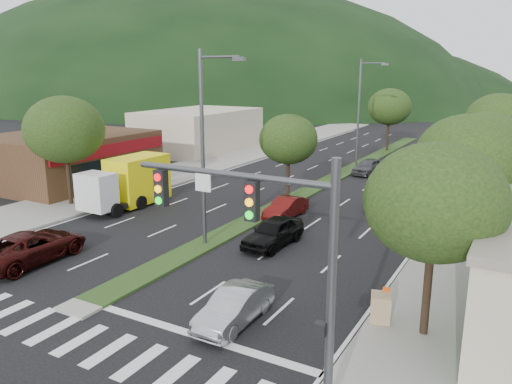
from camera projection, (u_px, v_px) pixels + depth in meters
The scene contains 30 objects.
ground at pixel (88, 305), 19.62m from camera, with size 160.00×160.00×0.00m, color black.
sidewalk_right at pixel (492, 201), 34.82m from camera, with size 5.00×90.00×0.15m, color gray.
sidewalk_left at pixel (195, 167), 46.95m from camera, with size 6.00×90.00×0.15m, color gray.
median at pixel (338, 176), 43.31m from camera, with size 1.60×56.00×0.12m, color #1F3413.
crosswalk at pixel (45, 327), 17.92m from camera, with size 19.00×2.20×0.01m, color silver.
traffic_signal at pixel (275, 243), 12.91m from camera, with size 6.12×0.40×7.00m.
shop_left at pixel (68, 158), 40.62m from camera, with size 10.15×12.00×4.00m.
bldg_left_far at pixel (199, 130), 56.90m from camera, with size 9.00×14.00×4.60m, color beige.
hill_far at pixel (182, 101), 150.83m from camera, with size 176.00×132.00×82.00m, color black.
tree_r_a at pixel (435, 202), 16.15m from camera, with size 4.60×4.60×6.63m.
tree_r_b at pixel (468, 159), 22.87m from camera, with size 4.80×4.80×6.94m.
tree_r_c at pixel (484, 143), 29.71m from camera, with size 4.40×4.40×6.48m.
tree_r_d at pixel (498, 121), 38.08m from camera, with size 5.00×5.00×7.17m.
tree_r_e at pixel (506, 115), 46.61m from camera, with size 4.60×4.60×6.71m.
tree_med_near at pixel (288, 139), 33.81m from camera, with size 4.00×4.00×6.02m.
tree_med_far at pixel (389, 107), 55.68m from camera, with size 4.80×4.80×6.94m.
tree_l_a at pixel (64, 130), 32.80m from camera, with size 5.20×5.20×7.25m.
streetlight_near at pixel (206, 140), 24.96m from camera, with size 2.60×0.25×10.00m.
streetlight_mid at pixel (361, 108), 46.14m from camera, with size 2.60×0.25×10.00m.
sedan_silver at pixel (234, 307), 18.07m from camera, with size 1.35×3.88×1.28m, color #9FA1A6.
suv_maroon at pixel (32, 246), 23.93m from camera, with size 2.52×5.47×1.52m, color black.
car_queue_a at pixel (273, 232), 26.10m from camera, with size 1.74×4.33×1.48m, color black.
car_queue_b at pixel (407, 185), 37.17m from camera, with size 1.86×4.57×1.33m, color #57565C.
car_queue_c at pixel (286, 208), 31.17m from camera, with size 1.33×3.82×1.26m, color #530F0D.
car_queue_d at pixel (385, 200), 33.08m from camera, with size 1.98×4.30×1.20m, color black.
car_queue_e at pixel (368, 167), 44.13m from camera, with size 1.64×4.08×1.39m, color #444348.
car_queue_f at pixel (448, 151), 52.78m from camera, with size 1.91×4.71×1.37m, color black.
box_truck at pixel (130, 184), 33.60m from camera, with size 2.64×6.68×3.29m.
motorhome at pixel (455, 155), 42.58m from camera, with size 3.86×9.76×3.65m.
a_frame_sign at pixel (381, 306), 17.72m from camera, with size 0.89×0.95×1.54m.
Camera 1 is at (14.59, -12.44, 8.99)m, focal length 35.00 mm.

